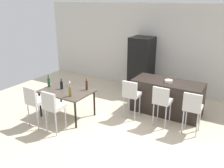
{
  "coord_description": "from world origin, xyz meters",
  "views": [
    {
      "loc": [
        2.33,
        -4.98,
        3.05
      ],
      "look_at": [
        -0.84,
        0.28,
        0.85
      ],
      "focal_mm": 38.93,
      "sensor_mm": 36.0,
      "label": 1
    }
  ],
  "objects_px": {
    "kitchen_island": "(167,97)",
    "fruit_bowl": "(169,81)",
    "dining_table": "(67,93)",
    "bar_chair_left": "(131,93)",
    "wine_bottle_near": "(49,82)",
    "bar_chair_middle": "(162,100)",
    "dining_chair_far": "(53,106)",
    "wine_bottle_left": "(62,85)",
    "dining_chair_near": "(35,100)",
    "refrigerator": "(141,65)",
    "wine_glass_middle": "(69,82)",
    "bar_chair_right": "(193,107)",
    "wine_bottle_right": "(70,92)",
    "wine_bottle_far": "(87,85)"
  },
  "relations": [
    {
      "from": "dining_table",
      "to": "dining_chair_far",
      "type": "xyz_separation_m",
      "value": [
        0.3,
        -0.82,
        0.02
      ]
    },
    {
      "from": "kitchen_island",
      "to": "fruit_bowl",
      "type": "height_order",
      "value": "fruit_bowl"
    },
    {
      "from": "kitchen_island",
      "to": "refrigerator",
      "type": "height_order",
      "value": "refrigerator"
    },
    {
      "from": "dining_table",
      "to": "fruit_bowl",
      "type": "height_order",
      "value": "fruit_bowl"
    },
    {
      "from": "bar_chair_middle",
      "to": "refrigerator",
      "type": "xyz_separation_m",
      "value": [
        -1.46,
        1.99,
        0.22
      ]
    },
    {
      "from": "dining_chair_near",
      "to": "wine_glass_middle",
      "type": "relative_size",
      "value": 6.03
    },
    {
      "from": "dining_table",
      "to": "wine_bottle_near",
      "type": "relative_size",
      "value": 3.86
    },
    {
      "from": "wine_bottle_right",
      "to": "fruit_bowl",
      "type": "relative_size",
      "value": 1.63
    },
    {
      "from": "bar_chair_right",
      "to": "wine_bottle_right",
      "type": "height_order",
      "value": "wine_bottle_right"
    },
    {
      "from": "bar_chair_left",
      "to": "wine_bottle_near",
      "type": "height_order",
      "value": "wine_bottle_near"
    },
    {
      "from": "bar_chair_left",
      "to": "dining_chair_near",
      "type": "distance_m",
      "value": 2.42
    },
    {
      "from": "wine_bottle_far",
      "to": "wine_bottle_near",
      "type": "distance_m",
      "value": 1.08
    },
    {
      "from": "wine_bottle_right",
      "to": "refrigerator",
      "type": "distance_m",
      "value": 3.08
    },
    {
      "from": "dining_table",
      "to": "refrigerator",
      "type": "xyz_separation_m",
      "value": [
        0.88,
        2.78,
        0.25
      ]
    },
    {
      "from": "dining_table",
      "to": "fruit_bowl",
      "type": "relative_size",
      "value": 6.49
    },
    {
      "from": "bar_chair_left",
      "to": "dining_chair_far",
      "type": "xyz_separation_m",
      "value": [
        -1.21,
        -1.6,
        0.0
      ]
    },
    {
      "from": "fruit_bowl",
      "to": "wine_bottle_near",
      "type": "bearing_deg",
      "value": -151.76
    },
    {
      "from": "bar_chair_middle",
      "to": "wine_bottle_far",
      "type": "height_order",
      "value": "wine_bottle_far"
    },
    {
      "from": "bar_chair_middle",
      "to": "bar_chair_right",
      "type": "height_order",
      "value": "same"
    },
    {
      "from": "wine_bottle_far",
      "to": "wine_glass_middle",
      "type": "xyz_separation_m",
      "value": [
        -0.6,
        0.0,
        -0.0
      ]
    },
    {
      "from": "kitchen_island",
      "to": "wine_bottle_far",
      "type": "relative_size",
      "value": 5.89
    },
    {
      "from": "wine_bottle_right",
      "to": "refrigerator",
      "type": "xyz_separation_m",
      "value": [
        0.52,
        3.04,
        0.05
      ]
    },
    {
      "from": "dining_chair_near",
      "to": "wine_glass_middle",
      "type": "height_order",
      "value": "dining_chair_near"
    },
    {
      "from": "dining_table",
      "to": "wine_glass_middle",
      "type": "xyz_separation_m",
      "value": [
        -0.17,
        0.32,
        0.19
      ]
    },
    {
      "from": "wine_bottle_far",
      "to": "wine_glass_middle",
      "type": "relative_size",
      "value": 1.82
    },
    {
      "from": "wine_glass_middle",
      "to": "wine_bottle_left",
      "type": "bearing_deg",
      "value": -93.26
    },
    {
      "from": "fruit_bowl",
      "to": "wine_bottle_far",
      "type": "bearing_deg",
      "value": -146.8
    },
    {
      "from": "bar_chair_right",
      "to": "wine_bottle_near",
      "type": "relative_size",
      "value": 3.06
    },
    {
      "from": "wine_bottle_left",
      "to": "fruit_bowl",
      "type": "height_order",
      "value": "wine_bottle_left"
    },
    {
      "from": "bar_chair_left",
      "to": "wine_bottle_far",
      "type": "xyz_separation_m",
      "value": [
        -1.07,
        -0.47,
        0.17
      ]
    },
    {
      "from": "wine_bottle_left",
      "to": "wine_glass_middle",
      "type": "height_order",
      "value": "wine_bottle_left"
    },
    {
      "from": "fruit_bowl",
      "to": "wine_bottle_right",
      "type": "bearing_deg",
      "value": -137.13
    },
    {
      "from": "fruit_bowl",
      "to": "refrigerator",
      "type": "bearing_deg",
      "value": 137.04
    },
    {
      "from": "dining_chair_near",
      "to": "kitchen_island",
      "type": "bearing_deg",
      "value": 43.49
    },
    {
      "from": "kitchen_island",
      "to": "fruit_bowl",
      "type": "distance_m",
      "value": 0.5
    },
    {
      "from": "wine_bottle_far",
      "to": "bar_chair_left",
      "type": "bearing_deg",
      "value": 23.7
    },
    {
      "from": "dining_chair_near",
      "to": "wine_bottle_right",
      "type": "distance_m",
      "value": 0.88
    },
    {
      "from": "bar_chair_left",
      "to": "dining_chair_far",
      "type": "distance_m",
      "value": 2.01
    },
    {
      "from": "bar_chair_right",
      "to": "dining_table",
      "type": "distance_m",
      "value": 3.17
    },
    {
      "from": "wine_glass_middle",
      "to": "refrigerator",
      "type": "relative_size",
      "value": 0.09
    },
    {
      "from": "dining_chair_near",
      "to": "dining_chair_far",
      "type": "distance_m",
      "value": 0.6
    },
    {
      "from": "dining_chair_near",
      "to": "wine_bottle_right",
      "type": "xyz_separation_m",
      "value": [
        0.65,
        0.56,
        0.17
      ]
    },
    {
      "from": "dining_table",
      "to": "wine_bottle_left",
      "type": "height_order",
      "value": "wine_bottle_left"
    },
    {
      "from": "bar_chair_middle",
      "to": "wine_bottle_near",
      "type": "height_order",
      "value": "wine_bottle_near"
    },
    {
      "from": "wine_bottle_left",
      "to": "refrigerator",
      "type": "xyz_separation_m",
      "value": [
        1.06,
        2.75,
        0.07
      ]
    },
    {
      "from": "kitchen_island",
      "to": "dining_chair_near",
      "type": "height_order",
      "value": "dining_chair_near"
    },
    {
      "from": "wine_bottle_left",
      "to": "fruit_bowl",
      "type": "xyz_separation_m",
      "value": [
        2.43,
        1.47,
        0.11
      ]
    },
    {
      "from": "dining_table",
      "to": "bar_chair_middle",
      "type": "bearing_deg",
      "value": 18.49
    },
    {
      "from": "bar_chair_left",
      "to": "wine_bottle_right",
      "type": "relative_size",
      "value": 3.16
    },
    {
      "from": "dining_chair_far",
      "to": "wine_bottle_left",
      "type": "bearing_deg",
      "value": 119.6
    }
  ]
}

